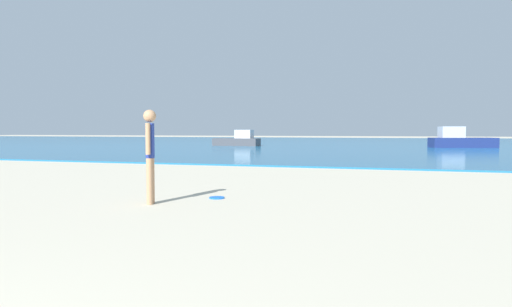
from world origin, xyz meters
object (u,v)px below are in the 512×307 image
(person_standing, at_px, (150,151))
(boat_far, at_px, (460,140))
(boat_near, at_px, (238,140))
(frisbee, at_px, (217,198))

(person_standing, height_order, boat_far, person_standing)
(boat_near, bearing_deg, person_standing, 109.58)
(boat_far, bearing_deg, person_standing, -122.84)
(boat_far, bearing_deg, frisbee, -121.69)
(frisbee, distance_m, boat_far, 27.02)
(frisbee, height_order, boat_near, boat_near)
(boat_near, xyz_separation_m, boat_far, (16.35, 0.98, 0.08))
(person_standing, distance_m, frisbee, 1.54)
(person_standing, relative_size, boat_near, 0.43)
(person_standing, bearing_deg, frisbee, -62.16)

